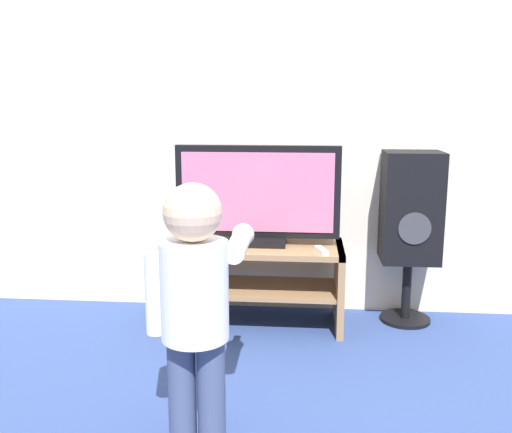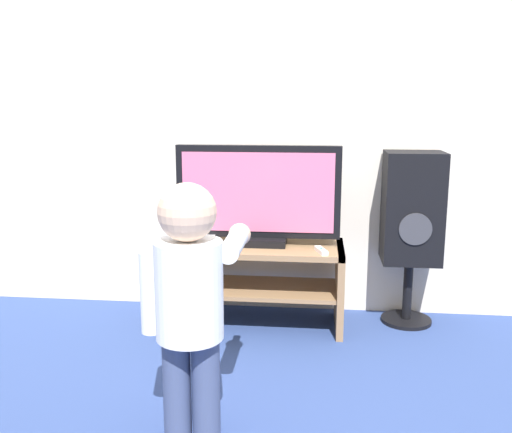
{
  "view_description": "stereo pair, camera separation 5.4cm",
  "coord_description": "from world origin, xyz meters",
  "px_view_note": "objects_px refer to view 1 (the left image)",
  "views": [
    {
      "loc": [
        0.26,
        -2.74,
        1.2
      ],
      "look_at": [
        0.0,
        0.13,
        0.62
      ],
      "focal_mm": 40.0,
      "sensor_mm": 36.0,
      "label": 1
    },
    {
      "loc": [
        0.31,
        -2.74,
        1.2
      ],
      "look_at": [
        0.0,
        0.13,
        0.62
      ],
      "focal_mm": 40.0,
      "sensor_mm": 36.0,
      "label": 2
    }
  ],
  "objects_px": {
    "television": "(258,196)",
    "remote_primary": "(321,250)",
    "speaker_tower": "(411,212)",
    "child": "(196,292)",
    "game_console": "(210,240)"
  },
  "relations": [
    {
      "from": "child",
      "to": "television",
      "type": "bearing_deg",
      "value": 83.8
    },
    {
      "from": "game_console",
      "to": "speaker_tower",
      "type": "height_order",
      "value": "speaker_tower"
    },
    {
      "from": "game_console",
      "to": "remote_primary",
      "type": "xyz_separation_m",
      "value": [
        0.59,
        -0.11,
        -0.01
      ]
    },
    {
      "from": "television",
      "to": "speaker_tower",
      "type": "xyz_separation_m",
      "value": [
        0.82,
        0.09,
        -0.09
      ]
    },
    {
      "from": "game_console",
      "to": "speaker_tower",
      "type": "relative_size",
      "value": 0.18
    },
    {
      "from": "remote_primary",
      "to": "child",
      "type": "relative_size",
      "value": 0.14
    },
    {
      "from": "speaker_tower",
      "to": "child",
      "type": "bearing_deg",
      "value": -128.09
    },
    {
      "from": "child",
      "to": "game_console",
      "type": "bearing_deg",
      "value": 97.04
    },
    {
      "from": "television",
      "to": "remote_primary",
      "type": "distance_m",
      "value": 0.44
    },
    {
      "from": "remote_primary",
      "to": "speaker_tower",
      "type": "height_order",
      "value": "speaker_tower"
    },
    {
      "from": "remote_primary",
      "to": "child",
      "type": "height_order",
      "value": "child"
    },
    {
      "from": "game_console",
      "to": "remote_primary",
      "type": "bearing_deg",
      "value": -10.64
    },
    {
      "from": "television",
      "to": "remote_primary",
      "type": "xyz_separation_m",
      "value": [
        0.34,
        -0.15,
        -0.25
      ]
    },
    {
      "from": "speaker_tower",
      "to": "game_console",
      "type": "bearing_deg",
      "value": -173.36
    },
    {
      "from": "child",
      "to": "speaker_tower",
      "type": "height_order",
      "value": "speaker_tower"
    }
  ]
}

